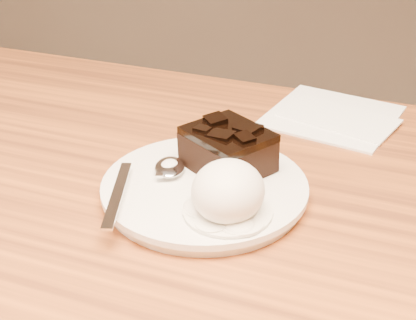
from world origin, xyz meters
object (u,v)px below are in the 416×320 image
(brownie, at_px, (228,152))
(spoon, at_px, (170,169))
(ice_cream_scoop, at_px, (228,191))
(napkin, at_px, (332,115))
(plate, at_px, (205,190))

(brownie, xyz_separation_m, spoon, (-0.05, -0.03, -0.01))
(ice_cream_scoop, bearing_deg, brownie, 109.42)
(ice_cream_scoop, relative_size, napkin, 0.47)
(plate, height_order, brownie, brownie)
(brownie, bearing_deg, ice_cream_scoop, -70.58)
(brownie, relative_size, ice_cream_scoop, 1.13)
(ice_cream_scoop, xyz_separation_m, napkin, (0.05, 0.29, -0.04))
(ice_cream_scoop, height_order, napkin, ice_cream_scoop)
(plate, relative_size, brownie, 2.58)
(plate, height_order, spoon, spoon)
(brownie, xyz_separation_m, napkin, (0.08, 0.21, -0.03))
(spoon, bearing_deg, brownie, 11.64)
(spoon, height_order, napkin, spoon)
(napkin, bearing_deg, spoon, -118.20)
(brownie, distance_m, napkin, 0.23)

